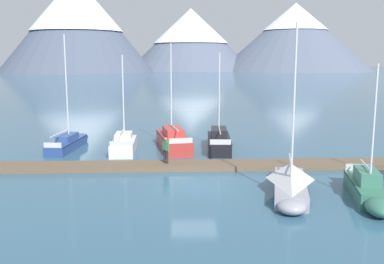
% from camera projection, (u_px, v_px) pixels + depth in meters
% --- Properties ---
extents(ground_plane, '(700.00, 700.00, 0.00)m').
position_uv_depth(ground_plane, '(194.00, 186.00, 24.12)').
color(ground_plane, '#335B75').
extents(mountain_west_summit, '(79.57, 79.57, 48.46)m').
position_uv_depth(mountain_west_summit, '(76.00, 21.00, 225.02)').
color(mountain_west_summit, '#4C566B').
rests_on(mountain_west_summit, ground).
extents(mountain_central_massif, '(74.45, 74.45, 35.65)m').
position_uv_depth(mountain_central_massif, '(191.00, 37.00, 254.87)').
color(mountain_central_massif, slate).
rests_on(mountain_central_massif, ground).
extents(mountain_shoulder_ridge, '(86.45, 86.45, 37.79)m').
position_uv_depth(mountain_shoulder_ridge, '(295.00, 36.00, 246.87)').
color(mountain_shoulder_ridge, slate).
rests_on(mountain_shoulder_ridge, ground).
extents(dock, '(28.91, 2.87, 0.30)m').
position_uv_depth(dock, '(193.00, 166.00, 28.04)').
color(dock, brown).
rests_on(dock, ground).
extents(sailboat_second_berth, '(1.98, 7.26, 8.75)m').
position_uv_depth(sailboat_second_berth, '(69.00, 142.00, 34.15)').
color(sailboat_second_berth, navy).
rests_on(sailboat_second_berth, ground).
extents(sailboat_mid_dock_port, '(1.91, 5.64, 7.21)m').
position_uv_depth(sailboat_mid_dock_port, '(124.00, 143.00, 33.00)').
color(sailboat_mid_dock_port, silver).
rests_on(sailboat_mid_dock_port, ground).
extents(sailboat_mid_dock_starboard, '(3.13, 7.77, 8.10)m').
position_uv_depth(sailboat_mid_dock_starboard, '(172.00, 139.00, 34.24)').
color(sailboat_mid_dock_starboard, '#B2332D').
rests_on(sailboat_mid_dock_starboard, ground).
extents(sailboat_far_berth, '(1.92, 7.22, 7.40)m').
position_uv_depth(sailboat_far_berth, '(219.00, 140.00, 34.02)').
color(sailboat_far_berth, black).
rests_on(sailboat_far_berth, ground).
extents(sailboat_outer_slip, '(2.87, 6.77, 8.63)m').
position_uv_depth(sailboat_outer_slip, '(290.00, 180.00, 22.50)').
color(sailboat_outer_slip, '#93939E').
rests_on(sailboat_outer_slip, ground).
extents(sailboat_end_of_dock, '(2.39, 6.12, 6.73)m').
position_uv_depth(sailboat_end_of_dock, '(368.00, 190.00, 21.50)').
color(sailboat_end_of_dock, '#336B56').
rests_on(sailboat_end_of_dock, ground).
extents(person_on_dock, '(0.43, 0.45, 1.69)m').
position_uv_depth(person_on_dock, '(166.00, 149.00, 27.87)').
color(person_on_dock, '#232328').
rests_on(person_on_dock, dock).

